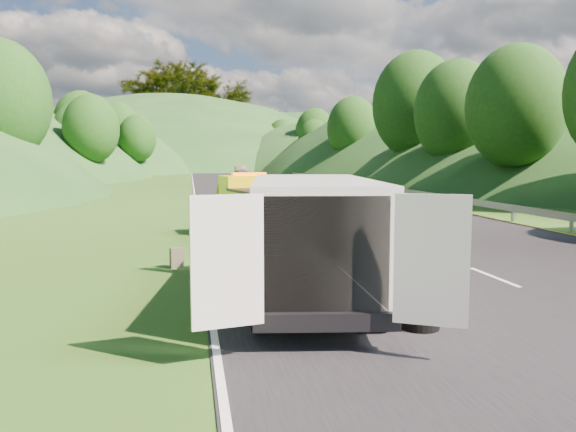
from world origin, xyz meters
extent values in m
plane|color=#38661E|center=(0.00, 0.00, 0.00)|extent=(320.00, 320.00, 0.00)
cube|color=black|center=(3.00, 40.00, 0.01)|extent=(14.00, 200.00, 0.02)
cube|color=gray|center=(10.30, 52.50, 0.00)|extent=(0.06, 140.00, 1.52)
cylinder|color=black|center=(-3.06, 7.34, 0.47)|extent=(0.49, 0.97, 0.93)
cylinder|color=black|center=(-1.33, 7.66, 0.47)|extent=(0.49, 0.97, 0.93)
cylinder|color=black|center=(-2.37, 3.68, 0.47)|extent=(0.49, 0.97, 0.93)
cylinder|color=black|center=(-0.63, 4.01, 0.47)|extent=(0.49, 0.97, 0.93)
cube|color=yellow|center=(-2.05, 6.72, 1.35)|extent=(2.24, 1.84, 1.77)
cube|color=yellow|center=(-1.66, 4.67, 1.12)|extent=(2.60, 3.49, 1.21)
cube|color=black|center=(-1.66, 4.67, 1.77)|extent=(2.60, 3.49, 0.09)
cube|color=black|center=(-2.26, 7.82, 0.84)|extent=(2.04, 1.44, 0.65)
cube|color=black|center=(-2.36, 8.37, 0.65)|extent=(1.95, 0.55, 0.47)
cube|color=yellow|center=(-2.32, 8.14, 1.44)|extent=(1.96, 1.07, 1.02)
cube|color=orange|center=(-2.05, 6.72, 2.28)|extent=(1.32, 0.47, 0.15)
cube|color=black|center=(-2.17, 7.36, 1.67)|extent=(1.75, 0.40, 0.84)
cylinder|color=black|center=(-2.58, -1.49, 0.44)|extent=(0.45, 0.92, 0.88)
cylinder|color=black|center=(-0.62, -1.77, 0.44)|extent=(0.45, 0.92, 0.88)
cylinder|color=black|center=(-3.10, -5.19, 0.44)|extent=(0.45, 0.92, 0.88)
cylinder|color=black|center=(-1.14, -5.46, 0.44)|extent=(0.45, 0.92, 0.88)
cube|color=silver|center=(-1.87, -3.59, 1.48)|extent=(3.03, 5.97, 2.03)
cube|color=silver|center=(-1.45, -0.59, 1.04)|extent=(2.32, 1.29, 1.10)
cube|color=black|center=(-1.48, -0.81, 1.92)|extent=(2.07, 0.65, 0.92)
cube|color=black|center=(-2.27, -6.36, 1.48)|extent=(1.87, 0.37, 1.76)
cube|color=silver|center=(-3.75, -6.65, 1.48)|extent=(1.04, 0.28, 1.87)
cube|color=silver|center=(-0.92, -7.05, 1.48)|extent=(0.95, 0.55, 1.87)
cube|color=black|center=(-2.28, -6.47, 0.49)|extent=(2.20, 0.47, 0.27)
imported|color=white|center=(-3.99, -0.38, 0.00)|extent=(0.55, 0.72, 1.85)
imported|color=#C7BE6A|center=(-2.24, -0.53, 0.00)|extent=(0.64, 0.60, 1.06)
imported|color=black|center=(-1.22, -5.32, 0.00)|extent=(1.31, 1.14, 1.76)
cube|color=#524E3D|center=(-4.63, 0.64, 0.27)|extent=(0.37, 0.27, 0.53)
cylinder|color=black|center=(-0.42, -5.55, 0.00)|extent=(0.67, 0.67, 0.20)
imported|color=black|center=(4.45, 12.16, 0.00)|extent=(2.67, 5.23, 1.41)
imported|color=#424146|center=(1.93, 52.38, 0.00)|extent=(1.80, 4.48, 1.53)
imported|color=brown|center=(3.74, 74.81, 0.00)|extent=(1.65, 4.72, 1.56)
imported|color=brown|center=(3.61, 96.73, 0.00)|extent=(2.13, 5.25, 1.52)
camera|label=1|loc=(-4.25, -14.35, 2.93)|focal=35.00mm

